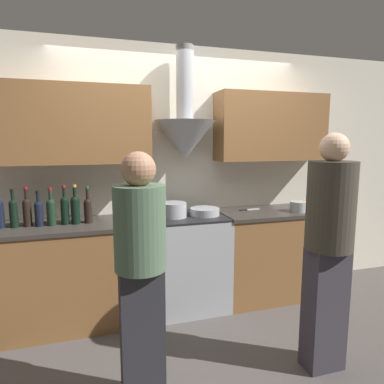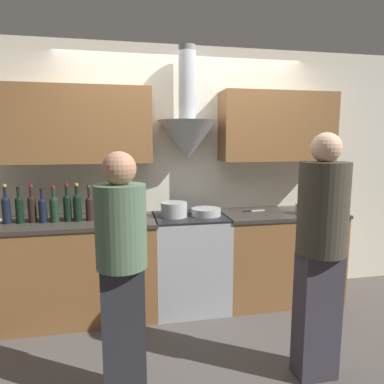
{
  "view_description": "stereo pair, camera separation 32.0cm",
  "coord_description": "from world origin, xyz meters",
  "px_view_note": "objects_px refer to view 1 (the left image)",
  "views": [
    {
      "loc": [
        -0.93,
        -2.81,
        1.66
      ],
      "look_at": [
        0.0,
        0.22,
        1.18
      ],
      "focal_mm": 32.0,
      "sensor_mm": 36.0,
      "label": 1
    },
    {
      "loc": [
        -0.62,
        -2.89,
        1.66
      ],
      "look_at": [
        0.0,
        0.22,
        1.18
      ],
      "focal_mm": 32.0,
      "sensor_mm": 36.0,
      "label": 2
    }
  ],
  "objects_px": {
    "wine_bottle_1": "(14,212)",
    "wine_bottle_3": "(39,212)",
    "stove_range": "(189,261)",
    "wine_bottle_4": "(51,210)",
    "stock_pot": "(173,210)",
    "orange_fruit": "(305,204)",
    "person_foreground_left": "(141,270)",
    "saucepan": "(298,207)",
    "wine_bottle_6": "(75,208)",
    "wine_bottle_2": "(27,211)",
    "wine_bottle_7": "(88,209)",
    "wine_bottle_5": "(65,209)",
    "mixing_bowl": "(205,212)",
    "person_foreground_right": "(329,243)"
  },
  "relations": [
    {
      "from": "wine_bottle_5",
      "to": "stock_pot",
      "type": "distance_m",
      "value": 0.98
    },
    {
      "from": "mixing_bowl",
      "to": "wine_bottle_2",
      "type": "bearing_deg",
      "value": 179.08
    },
    {
      "from": "wine_bottle_5",
      "to": "wine_bottle_7",
      "type": "xyz_separation_m",
      "value": [
        0.19,
        -0.0,
        -0.01
      ]
    },
    {
      "from": "mixing_bowl",
      "to": "person_foreground_right",
      "type": "distance_m",
      "value": 1.28
    },
    {
      "from": "wine_bottle_4",
      "to": "mixing_bowl",
      "type": "height_order",
      "value": "wine_bottle_4"
    },
    {
      "from": "wine_bottle_2",
      "to": "wine_bottle_7",
      "type": "bearing_deg",
      "value": -2.17
    },
    {
      "from": "wine_bottle_2",
      "to": "wine_bottle_3",
      "type": "distance_m",
      "value": 0.1
    },
    {
      "from": "wine_bottle_3",
      "to": "wine_bottle_4",
      "type": "bearing_deg",
      "value": -0.56
    },
    {
      "from": "orange_fruit",
      "to": "wine_bottle_3",
      "type": "bearing_deg",
      "value": -179.07
    },
    {
      "from": "wine_bottle_6",
      "to": "stock_pot",
      "type": "bearing_deg",
      "value": 0.37
    },
    {
      "from": "saucepan",
      "to": "wine_bottle_2",
      "type": "bearing_deg",
      "value": 176.84
    },
    {
      "from": "wine_bottle_2",
      "to": "orange_fruit",
      "type": "xyz_separation_m",
      "value": [
        2.77,
        0.02,
        -0.09
      ]
    },
    {
      "from": "wine_bottle_3",
      "to": "orange_fruit",
      "type": "distance_m",
      "value": 2.67
    },
    {
      "from": "wine_bottle_6",
      "to": "wine_bottle_7",
      "type": "relative_size",
      "value": 1.06
    },
    {
      "from": "wine_bottle_6",
      "to": "orange_fruit",
      "type": "xyz_separation_m",
      "value": [
        2.37,
        0.04,
        -0.1
      ]
    },
    {
      "from": "wine_bottle_1",
      "to": "mixing_bowl",
      "type": "height_order",
      "value": "wine_bottle_1"
    },
    {
      "from": "wine_bottle_4",
      "to": "stock_pot",
      "type": "height_order",
      "value": "wine_bottle_4"
    },
    {
      "from": "person_foreground_right",
      "to": "wine_bottle_2",
      "type": "bearing_deg",
      "value": 150.28
    },
    {
      "from": "stove_range",
      "to": "person_foreground_left",
      "type": "distance_m",
      "value": 1.39
    },
    {
      "from": "wine_bottle_2",
      "to": "stove_range",
      "type": "bearing_deg",
      "value": -0.43
    },
    {
      "from": "wine_bottle_6",
      "to": "person_foreground_right",
      "type": "distance_m",
      "value": 2.08
    },
    {
      "from": "wine_bottle_5",
      "to": "person_foreground_left",
      "type": "bearing_deg",
      "value": -67.14
    },
    {
      "from": "wine_bottle_2",
      "to": "person_foreground_left",
      "type": "distance_m",
      "value": 1.42
    },
    {
      "from": "wine_bottle_1",
      "to": "wine_bottle_3",
      "type": "xyz_separation_m",
      "value": [
        0.2,
        -0.02,
        -0.01
      ]
    },
    {
      "from": "wine_bottle_7",
      "to": "saucepan",
      "type": "height_order",
      "value": "wine_bottle_7"
    },
    {
      "from": "wine_bottle_6",
      "to": "stock_pot",
      "type": "relative_size",
      "value": 1.37
    },
    {
      "from": "saucepan",
      "to": "wine_bottle_6",
      "type": "bearing_deg",
      "value": 176.96
    },
    {
      "from": "stove_range",
      "to": "wine_bottle_2",
      "type": "xyz_separation_m",
      "value": [
        -1.44,
        0.01,
        0.6
      ]
    },
    {
      "from": "wine_bottle_5",
      "to": "wine_bottle_6",
      "type": "bearing_deg",
      "value": -5.06
    },
    {
      "from": "wine_bottle_2",
      "to": "wine_bottle_6",
      "type": "relative_size",
      "value": 0.98
    },
    {
      "from": "wine_bottle_6",
      "to": "mixing_bowl",
      "type": "bearing_deg",
      "value": 0.01
    },
    {
      "from": "stove_range",
      "to": "person_foreground_left",
      "type": "xyz_separation_m",
      "value": [
        -0.65,
        -1.16,
        0.42
      ]
    },
    {
      "from": "stove_range",
      "to": "wine_bottle_2",
      "type": "distance_m",
      "value": 1.56
    },
    {
      "from": "wine_bottle_6",
      "to": "person_foreground_left",
      "type": "relative_size",
      "value": 0.22
    },
    {
      "from": "stove_range",
      "to": "stock_pot",
      "type": "relative_size",
      "value": 3.68
    },
    {
      "from": "wine_bottle_7",
      "to": "stock_pot",
      "type": "xyz_separation_m",
      "value": [
        0.78,
        -0.0,
        -0.06
      ]
    },
    {
      "from": "stove_range",
      "to": "saucepan",
      "type": "relative_size",
      "value": 5.38
    },
    {
      "from": "wine_bottle_5",
      "to": "saucepan",
      "type": "xyz_separation_m",
      "value": [
        2.27,
        -0.12,
        -0.09
      ]
    },
    {
      "from": "mixing_bowl",
      "to": "wine_bottle_5",
      "type": "bearing_deg",
      "value": 179.67
    },
    {
      "from": "stove_range",
      "to": "wine_bottle_7",
      "type": "height_order",
      "value": "wine_bottle_7"
    },
    {
      "from": "stove_range",
      "to": "wine_bottle_4",
      "type": "height_order",
      "value": "wine_bottle_4"
    },
    {
      "from": "stove_range",
      "to": "wine_bottle_4",
      "type": "relative_size",
      "value": 2.83
    },
    {
      "from": "wine_bottle_6",
      "to": "person_foreground_right",
      "type": "xyz_separation_m",
      "value": [
        1.72,
        -1.18,
        -0.12
      ]
    },
    {
      "from": "wine_bottle_4",
      "to": "person_foreground_right",
      "type": "relative_size",
      "value": 0.19
    },
    {
      "from": "wine_bottle_1",
      "to": "wine_bottle_3",
      "type": "height_order",
      "value": "wine_bottle_1"
    },
    {
      "from": "wine_bottle_2",
      "to": "wine_bottle_3",
      "type": "bearing_deg",
      "value": -14.57
    },
    {
      "from": "stove_range",
      "to": "wine_bottle_5",
      "type": "distance_m",
      "value": 1.28
    },
    {
      "from": "mixing_bowl",
      "to": "person_foreground_right",
      "type": "relative_size",
      "value": 0.17
    },
    {
      "from": "stock_pot",
      "to": "person_foreground_right",
      "type": "distance_m",
      "value": 1.44
    },
    {
      "from": "mixing_bowl",
      "to": "person_foreground_left",
      "type": "distance_m",
      "value": 1.4
    }
  ]
}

